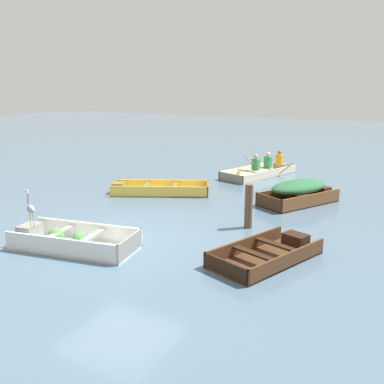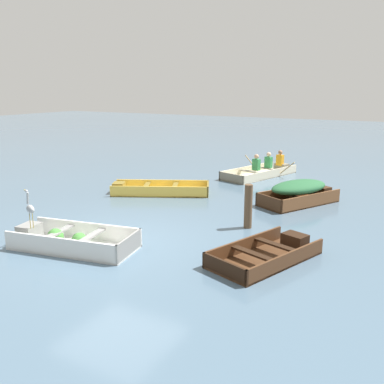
{
  "view_description": "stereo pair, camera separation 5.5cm",
  "coord_description": "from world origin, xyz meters",
  "px_view_note": "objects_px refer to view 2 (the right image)",
  "views": [
    {
      "loc": [
        5.85,
        -7.24,
        3.42
      ],
      "look_at": [
        -0.1,
        3.71,
        0.35
      ],
      "focal_mm": 40.0,
      "sensor_mm": 36.0,
      "label": 1
    },
    {
      "loc": [
        5.9,
        -7.22,
        3.42
      ],
      "look_at": [
        -0.1,
        3.71,
        0.35
      ],
      "focal_mm": 40.0,
      "sensor_mm": 36.0,
      "label": 2
    }
  ],
  "objects_px": {
    "skiff_yellow_near_moored": "(157,190)",
    "heron_on_dinghy": "(30,208)",
    "mooring_post": "(248,206)",
    "skiff_wooden_brown_mid_moored": "(300,190)",
    "skiff_dark_varnish_far_moored": "(269,254)",
    "rowboat_cream_with_crew": "(263,171)",
    "dinghy_white_foreground": "(68,240)"
  },
  "relations": [
    {
      "from": "rowboat_cream_with_crew",
      "to": "mooring_post",
      "type": "relative_size",
      "value": 3.22
    },
    {
      "from": "dinghy_white_foreground",
      "to": "skiff_dark_varnish_far_moored",
      "type": "height_order",
      "value": "dinghy_white_foreground"
    },
    {
      "from": "skiff_yellow_near_moored",
      "to": "heron_on_dinghy",
      "type": "relative_size",
      "value": 3.92
    },
    {
      "from": "rowboat_cream_with_crew",
      "to": "mooring_post",
      "type": "bearing_deg",
      "value": -73.55
    },
    {
      "from": "mooring_post",
      "to": "skiff_yellow_near_moored",
      "type": "bearing_deg",
      "value": 154.69
    },
    {
      "from": "heron_on_dinghy",
      "to": "skiff_wooden_brown_mid_moored",
      "type": "bearing_deg",
      "value": 56.66
    },
    {
      "from": "dinghy_white_foreground",
      "to": "heron_on_dinghy",
      "type": "bearing_deg",
      "value": -155.29
    },
    {
      "from": "rowboat_cream_with_crew",
      "to": "heron_on_dinghy",
      "type": "bearing_deg",
      "value": -100.28
    },
    {
      "from": "dinghy_white_foreground",
      "to": "skiff_dark_varnish_far_moored",
      "type": "bearing_deg",
      "value": 20.08
    },
    {
      "from": "skiff_dark_varnish_far_moored",
      "to": "rowboat_cream_with_crew",
      "type": "height_order",
      "value": "rowboat_cream_with_crew"
    },
    {
      "from": "skiff_yellow_near_moored",
      "to": "skiff_dark_varnish_far_moored",
      "type": "relative_size",
      "value": 1.24
    },
    {
      "from": "skiff_wooden_brown_mid_moored",
      "to": "skiff_dark_varnish_far_moored",
      "type": "height_order",
      "value": "skiff_wooden_brown_mid_moored"
    },
    {
      "from": "skiff_wooden_brown_mid_moored",
      "to": "mooring_post",
      "type": "relative_size",
      "value": 2.41
    },
    {
      "from": "dinghy_white_foreground",
      "to": "mooring_post",
      "type": "bearing_deg",
      "value": 46.94
    },
    {
      "from": "dinghy_white_foreground",
      "to": "skiff_dark_varnish_far_moored",
      "type": "xyz_separation_m",
      "value": [
        4.06,
        1.49,
        -0.05
      ]
    },
    {
      "from": "skiff_dark_varnish_far_moored",
      "to": "dinghy_white_foreground",
      "type": "bearing_deg",
      "value": -159.92
    },
    {
      "from": "skiff_yellow_near_moored",
      "to": "rowboat_cream_with_crew",
      "type": "relative_size",
      "value": 0.93
    },
    {
      "from": "dinghy_white_foreground",
      "to": "skiff_yellow_near_moored",
      "type": "bearing_deg",
      "value": 101.26
    },
    {
      "from": "dinghy_white_foreground",
      "to": "rowboat_cream_with_crew",
      "type": "xyz_separation_m",
      "value": [
        1.07,
        9.52,
        0.03
      ]
    },
    {
      "from": "skiff_yellow_near_moored",
      "to": "mooring_post",
      "type": "xyz_separation_m",
      "value": [
        3.95,
        -1.87,
        0.43
      ]
    },
    {
      "from": "skiff_dark_varnish_far_moored",
      "to": "rowboat_cream_with_crew",
      "type": "xyz_separation_m",
      "value": [
        -3.0,
        8.03,
        0.08
      ]
    },
    {
      "from": "dinghy_white_foreground",
      "to": "rowboat_cream_with_crew",
      "type": "relative_size",
      "value": 0.81
    },
    {
      "from": "dinghy_white_foreground",
      "to": "heron_on_dinghy",
      "type": "relative_size",
      "value": 3.4
    },
    {
      "from": "rowboat_cream_with_crew",
      "to": "heron_on_dinghy",
      "type": "xyz_separation_m",
      "value": [
        -1.79,
        -9.85,
        0.69
      ]
    },
    {
      "from": "mooring_post",
      "to": "heron_on_dinghy",
      "type": "bearing_deg",
      "value": -136.45
    },
    {
      "from": "skiff_yellow_near_moored",
      "to": "mooring_post",
      "type": "relative_size",
      "value": 2.98
    },
    {
      "from": "skiff_dark_varnish_far_moored",
      "to": "heron_on_dinghy",
      "type": "distance_m",
      "value": 5.17
    },
    {
      "from": "skiff_dark_varnish_far_moored",
      "to": "rowboat_cream_with_crew",
      "type": "relative_size",
      "value": 0.74
    },
    {
      "from": "skiff_dark_varnish_far_moored",
      "to": "skiff_yellow_near_moored",
      "type": "bearing_deg",
      "value": 145.08
    },
    {
      "from": "dinghy_white_foreground",
      "to": "skiff_dark_varnish_far_moored",
      "type": "distance_m",
      "value": 4.33
    },
    {
      "from": "skiff_dark_varnish_far_moored",
      "to": "rowboat_cream_with_crew",
      "type": "bearing_deg",
      "value": 110.45
    },
    {
      "from": "dinghy_white_foreground",
      "to": "skiff_yellow_near_moored",
      "type": "xyz_separation_m",
      "value": [
        -1.0,
        5.02,
        -0.04
      ]
    }
  ]
}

